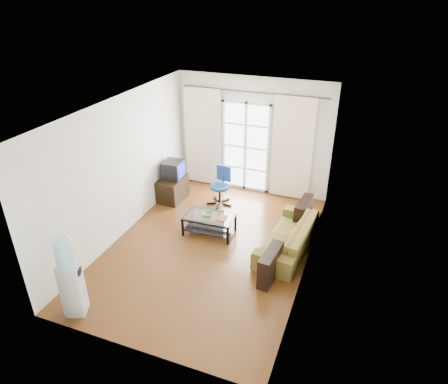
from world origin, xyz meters
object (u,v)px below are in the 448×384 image
(tv_stand, at_px, (173,189))
(crt_tv, at_px, (172,170))
(task_chair, at_px, (220,193))
(coffee_table, at_px, (209,222))
(sofa, at_px, (288,236))
(water_cooler, at_px, (69,273))

(tv_stand, height_order, crt_tv, crt_tv)
(tv_stand, xyz_separation_m, task_chair, (1.09, 0.21, -0.01))
(crt_tv, xyz_separation_m, task_chair, (1.09, 0.17, -0.48))
(coffee_table, relative_size, task_chair, 1.17)
(sofa, distance_m, tv_stand, 3.07)
(task_chair, bearing_deg, sofa, -24.25)
(sofa, xyz_separation_m, tv_stand, (-2.92, 0.97, -0.01))
(sofa, bearing_deg, crt_tv, -103.31)
(sofa, xyz_separation_m, task_chair, (-1.82, 1.17, -0.02))
(water_cooler, bearing_deg, tv_stand, 71.61)
(coffee_table, bearing_deg, sofa, 1.81)
(tv_stand, xyz_separation_m, crt_tv, (0.00, 0.03, 0.47))
(sofa, relative_size, coffee_table, 1.93)
(crt_tv, bearing_deg, tv_stand, -99.63)
(sofa, distance_m, coffee_table, 1.58)
(coffee_table, height_order, tv_stand, tv_stand)
(crt_tv, bearing_deg, coffee_table, -41.15)
(crt_tv, xyz_separation_m, water_cooler, (0.27, -3.76, 0.00))
(sofa, relative_size, crt_tv, 4.19)
(crt_tv, bearing_deg, water_cooler, -88.76)
(sofa, height_order, crt_tv, crt_tv)
(task_chair, xyz_separation_m, water_cooler, (-0.82, -3.93, 0.48))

